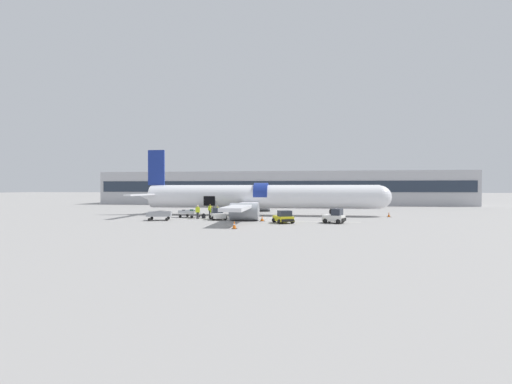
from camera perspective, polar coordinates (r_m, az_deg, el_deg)
The scene contains 17 objects.
ground_plane at distance 46.53m, azimuth 1.03°, elevation -4.35°, with size 500.00×500.00×0.00m, color gray.
apron_marking_line at distance 43.33m, azimuth -0.15°, elevation -4.72°, with size 25.70×2.26×0.01m.
terminal_strip at distance 85.80m, azimuth 3.89°, elevation 0.64°, with size 88.71×11.91×8.02m.
airplane at distance 51.04m, azimuth 0.34°, elevation -0.91°, with size 37.72×33.49×9.95m.
baggage_tug_lead at distance 40.77m, azimuth 12.99°, elevation -4.08°, with size 2.82×2.63×1.69m.
baggage_tug_mid at distance 44.28m, azimuth -6.40°, elevation -3.77°, with size 2.66×2.97×1.51m.
baggage_tug_rear at distance 39.90m, azimuth 4.62°, elevation -4.27°, with size 2.73×3.09×1.48m.
baggage_cart_loading at distance 47.91m, azimuth -10.94°, elevation -3.56°, with size 3.75×2.54×1.15m.
baggage_cart_queued at distance 44.84m, azimuth -15.74°, elevation -3.89°, with size 3.97×2.63×1.07m.
ground_crew_loader_a at distance 46.51m, azimuth -7.34°, elevation -3.32°, with size 0.55×0.38×1.60m.
ground_crew_loader_b at distance 48.39m, azimuth -6.44°, elevation -3.18°, with size 0.45×0.55×1.58m.
ground_crew_driver at distance 45.70m, azimuth -9.69°, elevation -3.25°, with size 0.64×0.46×1.83m.
ground_crew_supervisor at distance 50.20m, azimuth -7.67°, elevation -2.95°, with size 0.58×0.53×1.73m.
suitcase_on_tarmac_upright at distance 46.31m, azimuth -8.72°, elevation -4.03°, with size 0.50×0.34×0.68m.
safety_cone_nose at distance 51.63m, azimuth 21.27°, elevation -3.54°, with size 0.50×0.50×0.70m.
safety_cone_engine_left at distance 34.39m, azimuth -3.63°, elevation -5.52°, with size 0.52×0.52×0.79m.
safety_cone_wingtip at distance 42.19m, azimuth 1.04°, elevation -4.48°, with size 0.65×0.65×0.63m.
Camera 1 is at (5.01, -46.08, 4.10)m, focal length 24.00 mm.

